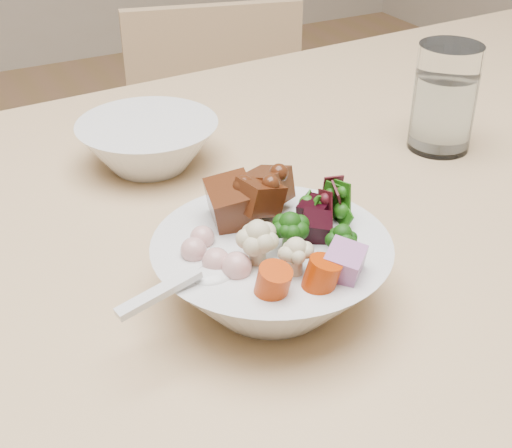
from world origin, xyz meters
name	(u,v)px	position (x,y,z in m)	size (l,w,h in m)	color
dining_table	(459,248)	(0.26, -0.06, 0.74)	(1.80, 1.08, 0.82)	tan
chair_far	(227,184)	(0.30, 0.66, 0.46)	(0.46, 0.46, 0.82)	tan
food_bowl	(272,266)	(-0.03, -0.14, 0.85)	(0.20, 0.20, 0.11)	silver
soup_spoon	(199,281)	(-0.11, -0.16, 0.88)	(0.10, 0.03, 0.02)	silver
water_glass	(444,102)	(0.30, 0.03, 0.88)	(0.08, 0.08, 0.13)	white
side_bowl	(149,144)	(-0.04, 0.15, 0.85)	(0.16, 0.16, 0.05)	silver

